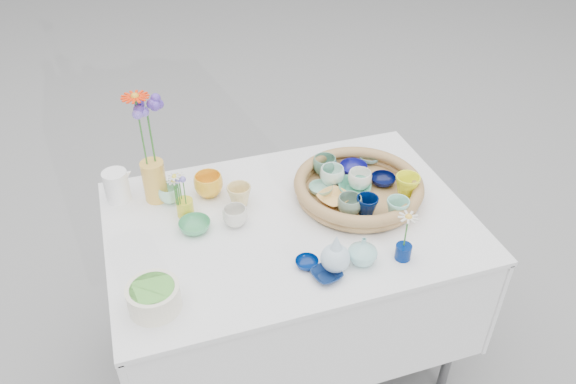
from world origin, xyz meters
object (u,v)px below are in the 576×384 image
object	(u,v)px
display_table	(289,355)
tall_vase_yellow	(155,181)
wicker_tray	(358,188)
bud_vase_seafoam	(363,251)

from	to	relation	value
display_table	tall_vase_yellow	world-z (taller)	tall_vase_yellow
wicker_tray	tall_vase_yellow	world-z (taller)	tall_vase_yellow
wicker_tray	tall_vase_yellow	size ratio (longest dim) A/B	3.01
wicker_tray	bud_vase_seafoam	bearing A→B (deg)	-111.36
display_table	bud_vase_seafoam	distance (m)	0.87
display_table	wicker_tray	size ratio (longest dim) A/B	2.66
display_table	bud_vase_seafoam	size ratio (longest dim) A/B	12.92
wicker_tray	display_table	bearing A→B (deg)	-169.88
display_table	bud_vase_seafoam	world-z (taller)	bud_vase_seafoam
wicker_tray	tall_vase_yellow	xyz separation A→B (m)	(-0.71, 0.21, 0.04)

